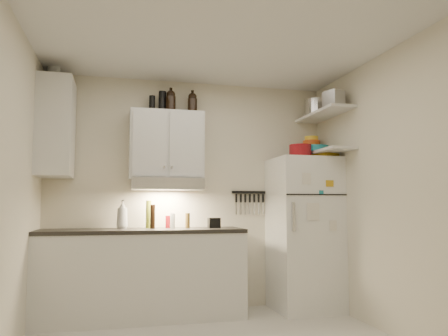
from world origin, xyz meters
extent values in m
cube|color=silver|center=(0.00, 0.00, 2.61)|extent=(3.20, 3.00, 0.02)
cube|color=beige|center=(0.00, 1.51, 1.30)|extent=(3.20, 0.02, 2.60)
cube|color=beige|center=(-1.61, 0.00, 1.30)|extent=(0.02, 3.00, 2.60)
cube|color=beige|center=(1.61, 0.00, 1.30)|extent=(0.02, 3.00, 2.60)
cube|color=silver|center=(-0.55, 1.20, 0.44)|extent=(2.10, 0.60, 0.88)
cube|color=black|center=(-0.55, 1.20, 0.90)|extent=(2.10, 0.62, 0.04)
cube|color=silver|center=(-0.30, 1.33, 1.83)|extent=(0.80, 0.33, 0.75)
cube|color=silver|center=(-1.44, 1.20, 1.95)|extent=(0.33, 0.55, 1.00)
cube|color=silver|center=(-0.30, 1.27, 1.39)|extent=(0.76, 0.46, 0.12)
cube|color=white|center=(1.25, 1.16, 0.85)|extent=(0.70, 0.68, 1.70)
cube|color=silver|center=(1.45, 1.02, 2.20)|extent=(0.30, 0.95, 0.03)
cube|color=silver|center=(1.45, 1.02, 1.76)|extent=(0.30, 0.95, 0.03)
cube|color=black|center=(0.70, 1.49, 1.32)|extent=(0.42, 0.02, 0.03)
cylinder|color=maroon|center=(1.18, 1.07, 1.77)|extent=(0.32, 0.32, 0.15)
cube|color=gold|center=(1.45, 1.04, 1.74)|extent=(0.30, 0.33, 0.09)
cylinder|color=silver|center=(1.25, 1.03, 1.75)|extent=(0.07, 0.07, 0.10)
cylinder|color=silver|center=(1.48, 1.25, 2.32)|extent=(0.32, 0.32, 0.20)
cube|color=#AAAAAD|center=(1.50, 0.87, 2.31)|extent=(0.23, 0.22, 0.19)
cube|color=#AAAAAD|center=(1.42, 0.72, 2.30)|extent=(0.22, 0.22, 0.17)
cylinder|color=#187887|center=(1.45, 1.32, 1.83)|extent=(0.26, 0.26, 0.10)
cylinder|color=#DD4E14|center=(1.44, 1.33, 1.91)|extent=(0.21, 0.21, 0.06)
cylinder|color=yellow|center=(1.44, 1.33, 1.97)|extent=(0.16, 0.16, 0.05)
cylinder|color=#187887|center=(1.38, 1.07, 1.81)|extent=(0.32, 0.32, 0.07)
cylinder|color=black|center=(-0.34, 1.39, 2.32)|extent=(0.11, 0.11, 0.25)
cylinder|color=black|center=(-0.46, 1.40, 2.30)|extent=(0.09, 0.09, 0.19)
cylinder|color=silver|center=(-1.48, 1.28, 2.54)|extent=(0.17, 0.17, 0.17)
imported|color=silver|center=(-0.76, 1.32, 1.09)|extent=(0.16, 0.16, 0.34)
cylinder|color=brown|center=(-0.07, 1.24, 1.00)|extent=(0.06, 0.06, 0.16)
cylinder|color=olive|center=(-0.48, 1.34, 1.07)|extent=(0.06, 0.06, 0.30)
cylinder|color=black|center=(-0.45, 1.22, 1.05)|extent=(0.06, 0.06, 0.25)
cylinder|color=silver|center=(-0.23, 1.24, 1.00)|extent=(0.06, 0.06, 0.16)
cylinder|color=maroon|center=(-0.27, 1.34, 0.99)|extent=(0.08, 0.08, 0.13)
cube|color=black|center=(0.22, 1.22, 0.97)|extent=(0.13, 0.10, 0.11)
camera|label=1|loc=(-0.82, -3.46, 1.16)|focal=35.00mm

